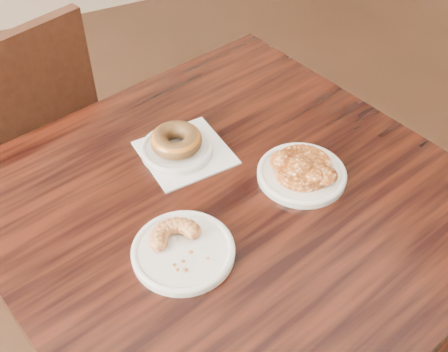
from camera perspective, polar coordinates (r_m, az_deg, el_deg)
name	(u,v)px	position (r m, az deg, el deg)	size (l,w,h in m)	color
cafe_table	(231,308)	(1.35, 0.69, -13.31)	(0.84, 0.84, 0.75)	black
chair_far	(14,157)	(1.68, -20.57, 1.82)	(0.42, 0.42, 0.90)	black
napkin	(185,153)	(1.14, -3.96, 2.38)	(0.17, 0.17, 0.00)	white
plate_donut	(177,149)	(1.14, -4.81, 2.73)	(0.15, 0.15, 0.01)	silver
plate_cruller	(183,252)	(0.96, -4.16, -7.66)	(0.18, 0.18, 0.01)	white
plate_fritter	(302,174)	(1.09, 7.89, 0.16)	(0.17, 0.17, 0.01)	white
glazed_donut	(176,140)	(1.12, -4.89, 3.65)	(0.10, 0.10, 0.04)	#9A4C16
apple_fritter	(303,165)	(1.08, 8.01, 1.07)	(0.15, 0.15, 0.04)	#491B07
cruller_fragment	(183,244)	(0.95, -4.22, -6.92)	(0.10, 0.10, 0.03)	#5A2712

